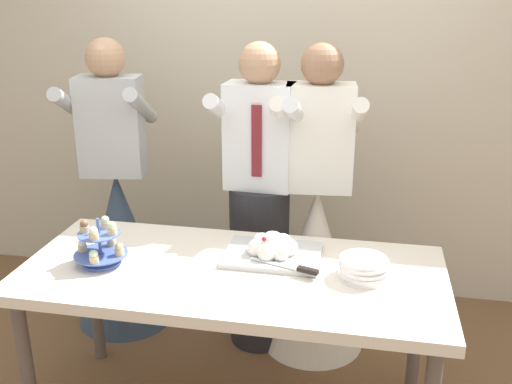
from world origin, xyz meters
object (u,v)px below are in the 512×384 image
person_bride (315,248)px  main_cake_tray (273,249)px  person_guest (120,229)px  plate_stack (364,268)px  cupcake_stand (101,246)px  person_groom (259,217)px  dessert_table (232,284)px

person_bride → main_cake_tray: bearing=-104.6°
person_guest → main_cake_tray: bearing=-30.5°
main_cake_tray → plate_stack: (0.40, -0.12, 0.00)m
cupcake_stand → plate_stack: (1.11, 0.08, -0.04)m
person_bride → cupcake_stand: bearing=-139.1°
cupcake_stand → plate_stack: size_ratio=1.11×
cupcake_stand → person_groom: (0.56, 0.72, -0.11)m
main_cake_tray → plate_stack: main_cake_tray is taller
person_bride → person_guest: bearing=178.1°
main_cake_tray → person_guest: size_ratio=0.26×
cupcake_stand → person_groom: bearing=52.2°
dessert_table → cupcake_stand: size_ratio=7.83×
person_groom → person_guest: size_ratio=1.00×
cupcake_stand → main_cake_tray: bearing=15.4°
dessert_table → person_bride: person_bride is taller
dessert_table → person_groom: bearing=90.4°
cupcake_stand → plate_stack: 1.12m
dessert_table → person_guest: size_ratio=1.08×
person_guest → plate_stack: bearing=-26.7°
plate_stack → person_guest: (-1.39, 0.70, -0.24)m
person_groom → person_bride: 0.34m
cupcake_stand → plate_stack: bearing=4.2°
main_cake_tray → person_guest: 1.17m
dessert_table → cupcake_stand: cupcake_stand is taller
plate_stack → person_bride: person_bride is taller
cupcake_stand → person_guest: person_guest is taller
plate_stack → person_bride: (-0.25, 0.66, -0.24)m
main_cake_tray → person_groom: 0.55m
person_groom → cupcake_stand: bearing=-127.8°
cupcake_stand → person_groom: person_groom is taller
person_groom → person_guest: same height
main_cake_tray → plate_stack: size_ratio=2.08×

